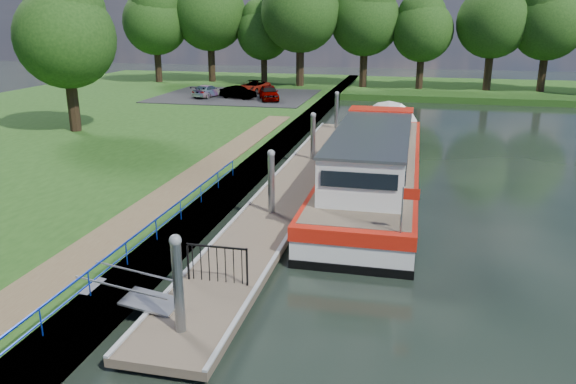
% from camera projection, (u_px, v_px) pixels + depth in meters
% --- Properties ---
extents(ground, '(160.00, 160.00, 0.00)m').
position_uv_depth(ground, '(190.00, 334.00, 14.46)').
color(ground, black).
rests_on(ground, ground).
extents(bank_edge, '(1.10, 90.00, 0.78)m').
position_uv_depth(bank_edge, '(255.00, 168.00, 28.84)').
color(bank_edge, '#473D2D').
rests_on(bank_edge, ground).
extents(far_bank, '(60.00, 18.00, 0.60)m').
position_uv_depth(far_bank, '(481.00, 90.00, 60.21)').
color(far_bank, '#1D4413').
rests_on(far_bank, ground).
extents(footpath, '(1.60, 40.00, 0.05)m').
position_uv_depth(footpath, '(163.00, 199.00, 22.59)').
color(footpath, brown).
rests_on(footpath, riverbank).
extents(carpark, '(14.00, 12.00, 0.06)m').
position_uv_depth(carpark, '(236.00, 96.00, 51.90)').
color(carpark, black).
rests_on(carpark, riverbank).
extents(blue_fence, '(0.04, 18.04, 0.72)m').
position_uv_depth(blue_fence, '(142.00, 235.00, 17.44)').
color(blue_fence, '#0C2DBF').
rests_on(blue_fence, riverbank).
extents(pontoon, '(2.50, 30.00, 0.56)m').
position_uv_depth(pontoon, '(295.00, 186.00, 26.50)').
color(pontoon, brown).
rests_on(pontoon, ground).
extents(mooring_piles, '(0.30, 27.30, 3.55)m').
position_uv_depth(mooring_piles, '(295.00, 163.00, 26.17)').
color(mooring_piles, gray).
rests_on(mooring_piles, ground).
extents(gangway, '(2.58, 1.00, 0.92)m').
position_uv_depth(gangway, '(131.00, 296.00, 15.13)').
color(gangway, '#A5A8AD').
rests_on(gangway, ground).
extents(gate_panel, '(1.85, 0.05, 1.15)m').
position_uv_depth(gate_panel, '(217.00, 259.00, 16.16)').
color(gate_panel, black).
rests_on(gate_panel, ground).
extents(barge, '(4.36, 21.15, 4.78)m').
position_uv_depth(barge, '(376.00, 162.00, 27.17)').
color(barge, black).
rests_on(barge, ground).
extents(horizon_trees, '(54.38, 10.03, 12.87)m').
position_uv_depth(horizon_trees, '(353.00, 15.00, 57.72)').
color(horizon_trees, '#332316').
rests_on(horizon_trees, ground).
extents(bank_tree_a, '(6.12, 6.12, 9.72)m').
position_uv_depth(bank_tree_a, '(66.00, 30.00, 34.43)').
color(bank_tree_a, '#332316').
rests_on(bank_tree_a, riverbank).
extents(car_a, '(2.75, 4.06, 1.29)m').
position_uv_depth(car_a, '(269.00, 93.00, 48.91)').
color(car_a, '#999999').
rests_on(car_a, carpark).
extents(car_b, '(3.50, 2.09, 1.09)m').
position_uv_depth(car_b, '(238.00, 92.00, 49.92)').
color(car_b, '#999999').
rests_on(car_b, carpark).
extents(car_c, '(2.18, 3.98, 1.09)m').
position_uv_depth(car_c, '(208.00, 91.00, 50.90)').
color(car_c, '#999999').
rests_on(car_c, carpark).
extents(car_d, '(2.79, 4.77, 1.25)m').
position_uv_depth(car_d, '(253.00, 87.00, 52.95)').
color(car_d, '#999999').
rests_on(car_d, carpark).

